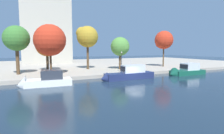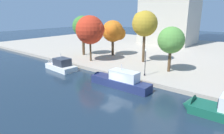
{
  "view_description": "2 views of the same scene",
  "coord_description": "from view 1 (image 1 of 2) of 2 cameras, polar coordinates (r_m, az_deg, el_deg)",
  "views": [
    {
      "loc": [
        -17.28,
        -26.62,
        5.68
      ],
      "look_at": [
        -3.92,
        2.14,
        2.5
      ],
      "focal_mm": 28.32,
      "sensor_mm": 36.0,
      "label": 1
    },
    {
      "loc": [
        16.81,
        -20.46,
        11.05
      ],
      "look_at": [
        -3.53,
        4.73,
        2.06
      ],
      "focal_mm": 31.55,
      "sensor_mm": 36.0,
      "label": 2
    }
  ],
  "objects": [
    {
      "name": "motor_yacht_2",
      "position": [
        42.97,
        22.68,
        -1.32
      ],
      "size": [
        9.38,
        3.09,
        4.67
      ],
      "rotation": [
        0.0,
        0.0,
        3.16
      ],
      "color": "#14513D",
      "rests_on": "ground_plane"
    },
    {
      "name": "lamp_post",
      "position": [
        39.17,
        3.11,
        1.91
      ],
      "size": [
        0.32,
        0.32,
        4.52
      ],
      "color": "black",
      "rests_on": "dock_promenade"
    },
    {
      "name": "tree_3",
      "position": [
        44.99,
        -8.3,
        9.68
      ],
      "size": [
        5.44,
        5.31,
        10.79
      ],
      "color": "#4C3823",
      "rests_on": "dock_promenade"
    },
    {
      "name": "ground_plane",
      "position": [
        32.24,
        7.98,
        -4.48
      ],
      "size": [
        220.0,
        220.0,
        0.0
      ],
      "primitive_type": "plane",
      "color": "#192838"
    },
    {
      "name": "mooring_bollard_1",
      "position": [
        50.6,
        24.73,
        -0.02
      ],
      "size": [
        0.27,
        0.27,
        0.76
      ],
      "color": "#2D2D33",
      "rests_on": "dock_promenade"
    },
    {
      "name": "motor_yacht_0",
      "position": [
        29.67,
        -21.02,
        -4.5
      ],
      "size": [
        8.12,
        3.45,
        4.52
      ],
      "rotation": [
        0.0,
        0.0,
        3.07
      ],
      "color": "silver",
      "rests_on": "ground_plane"
    },
    {
      "name": "tree_1",
      "position": [
        40.06,
        -28.38,
        8.31
      ],
      "size": [
        5.0,
        5.0,
        9.69
      ],
      "color": "#4C3823",
      "rests_on": "dock_promenade"
    },
    {
      "name": "tree_5",
      "position": [
        44.31,
        -19.89,
        6.58
      ],
      "size": [
        5.23,
        5.66,
        8.61
      ],
      "color": "#4C3823",
      "rests_on": "dock_promenade"
    },
    {
      "name": "dock_promenade",
      "position": [
        62.36,
        -8.73,
        0.74
      ],
      "size": [
        120.0,
        55.0,
        0.67
      ],
      "primitive_type": "cube",
      "color": "#A39989",
      "rests_on": "ground_plane"
    },
    {
      "name": "tree_4",
      "position": [
        53.7,
        16.29,
        8.24
      ],
      "size": [
        5.25,
        5.51,
        10.32
      ],
      "color": "#4C3823",
      "rests_on": "dock_promenade"
    },
    {
      "name": "tree_0",
      "position": [
        36.63,
        -19.16,
        8.21
      ],
      "size": [
        6.23,
        6.12,
        9.85
      ],
      "color": "#4C3823",
      "rests_on": "dock_promenade"
    },
    {
      "name": "motor_yacht_1",
      "position": [
        33.88,
        5.1,
        -2.61
      ],
      "size": [
        10.95,
        2.54,
        4.4
      ],
      "rotation": [
        0.0,
        0.0,
        3.16
      ],
      "color": "navy",
      "rests_on": "ground_plane"
    },
    {
      "name": "tree_2",
      "position": [
        44.35,
        2.74,
        6.65
      ],
      "size": [
        4.7,
        4.7,
        8.07
      ],
      "color": "#4C3823",
      "rests_on": "dock_promenade"
    },
    {
      "name": "mooring_bollard_0",
      "position": [
        37.63,
        3.83,
        -1.29
      ],
      "size": [
        0.26,
        0.26,
        0.79
      ],
      "color": "#2D2D33",
      "rests_on": "dock_promenade"
    }
  ]
}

